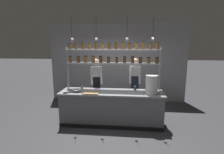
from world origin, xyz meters
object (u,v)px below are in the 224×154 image
Objects in this scene: container_stack at (152,85)px; serving_cup_front at (82,88)px; serving_cup_by_board at (135,88)px; chef_left at (96,82)px; spice_shelf_unit at (113,57)px; chef_center at (135,82)px; cutting_board at (91,93)px; prep_bowl_near_left at (77,91)px; prep_bowl_center_front at (66,92)px.

container_stack is 5.44× the size of serving_cup_front.
chef_left is at bearing 162.19° from serving_cup_by_board.
serving_cup_front is at bearing -175.89° from serving_cup_by_board.
spice_shelf_unit is 1.32m from container_stack.
chef_center reaches higher than chef_left.
chef_center is at bearing 38.24° from spice_shelf_unit.
cutting_board is at bearing -156.91° from serving_cup_by_board.
chef_center is 1.85m from prep_bowl_near_left.
serving_cup_by_board is at bearing -91.43° from chef_center.
spice_shelf_unit is 6.75× the size of cutting_board.
prep_bowl_center_front is (-0.66, -0.87, -0.08)m from chef_left.
prep_bowl_near_left is at bearing -179.41° from container_stack.
serving_cup_front is at bearing -168.22° from spice_shelf_unit.
spice_shelf_unit is 1.18m from cutting_board.
chef_left is 0.86m from prep_bowl_near_left.
container_stack is 1.96× the size of prep_bowl_near_left.
cutting_board is 0.44m from prep_bowl_near_left.
spice_shelf_unit reaches higher than serving_cup_by_board.
cutting_board is at bearing -102.48° from chef_left.
chef_center reaches higher than cutting_board.
container_stack is 1.59m from cutting_board.
chef_left is (-0.54, 0.31, -0.81)m from spice_shelf_unit.
container_stack is 1.95m from serving_cup_front.
container_stack is at bearing -39.13° from chef_left.
container_stack is at bearing 4.88° from cutting_board.
chef_left is 4.40× the size of cutting_board.
container_stack is at bearing -41.08° from serving_cup_by_board.
cutting_board is 1.59× the size of prep_bowl_near_left.
serving_cup_by_board is at bearing 14.87° from prep_bowl_center_front.
cutting_board is at bearing -15.11° from prep_bowl_near_left.
serving_cup_front is (0.07, 0.27, 0.01)m from prep_bowl_near_left.
prep_bowl_center_front is at bearing -131.53° from serving_cup_front.
spice_shelf_unit is 29.84× the size of serving_cup_front.
serving_cup_front is (-1.52, -0.69, -0.07)m from chef_center.
serving_cup_by_board reaches higher than serving_cup_front.
container_stack is 2.00m from prep_bowl_near_left.
serving_cup_front is (-0.87, -0.18, -0.87)m from spice_shelf_unit.
chef_left is 10.01× the size of prep_bowl_center_front.
spice_shelf_unit is at bearing -43.97° from chef_left.
container_stack is at bearing -22.22° from spice_shelf_unit.
spice_shelf_unit is 1.24m from serving_cup_front.
chef_left is 3.57× the size of container_stack.
chef_center is (1.19, 0.20, 0.01)m from chef_left.
chef_left is 6.99× the size of prep_bowl_near_left.
serving_cup_by_board is (1.58, 0.38, 0.02)m from prep_bowl_near_left.
spice_shelf_unit is 1.60m from prep_bowl_center_front.
container_stack reaches higher than prep_bowl_near_left.
container_stack is 4.51× the size of serving_cup_by_board.
container_stack is 0.58m from serving_cup_by_board.
prep_bowl_near_left is 0.29m from prep_bowl_center_front.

